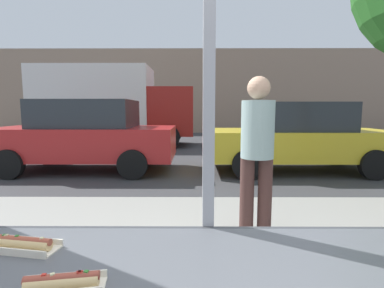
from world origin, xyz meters
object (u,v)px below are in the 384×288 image
(parked_car_red, at_px, (86,135))
(box_truck, at_px, (111,104))
(parked_car_yellow, at_px, (296,136))
(hotdog_tray_far, at_px, (62,283))
(pedestrian, at_px, (257,148))
(hotdog_tray_near, at_px, (23,244))

(parked_car_red, xyz_separation_m, box_truck, (-0.80, 5.01, 0.84))
(parked_car_yellow, height_order, box_truck, box_truck)
(hotdog_tray_far, height_order, parked_car_yellow, parked_car_yellow)
(parked_car_yellow, xyz_separation_m, pedestrian, (-1.83, -4.01, 0.25))
(hotdog_tray_near, xyz_separation_m, hotdog_tray_far, (0.26, -0.24, 0.00))
(box_truck, bearing_deg, pedestrian, -65.99)
(hotdog_tray_near, xyz_separation_m, box_truck, (-2.76, 10.79, 0.73))
(hotdog_tray_far, relative_size, parked_car_yellow, 0.06)
(hotdog_tray_near, relative_size, hotdog_tray_far, 1.12)
(hotdog_tray_far, height_order, pedestrian, pedestrian)
(hotdog_tray_far, distance_m, parked_car_red, 6.41)
(parked_car_yellow, relative_size, pedestrian, 2.66)
(box_truck, height_order, pedestrian, box_truck)
(parked_car_yellow, distance_m, pedestrian, 4.41)
(hotdog_tray_near, xyz_separation_m, parked_car_yellow, (3.08, 5.78, -0.14))
(hotdog_tray_far, relative_size, box_truck, 0.04)
(hotdog_tray_near, relative_size, parked_car_yellow, 0.06)
(parked_car_red, bearing_deg, hotdog_tray_far, -69.76)
(hotdog_tray_near, bearing_deg, hotdog_tray_far, -42.66)
(box_truck, bearing_deg, parked_car_red, -80.91)
(parked_car_yellow, xyz_separation_m, box_truck, (-5.84, 5.01, 0.87))
(box_truck, relative_size, pedestrian, 3.89)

